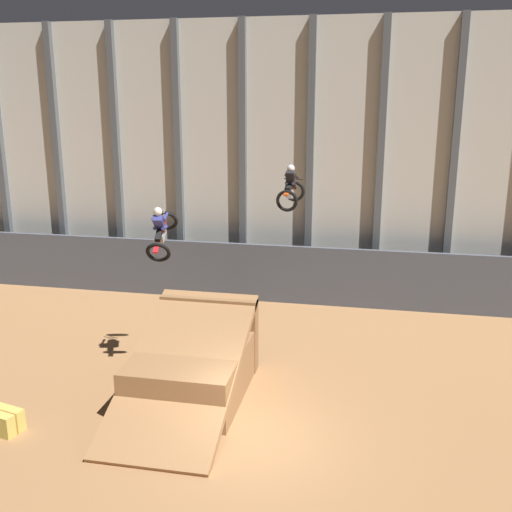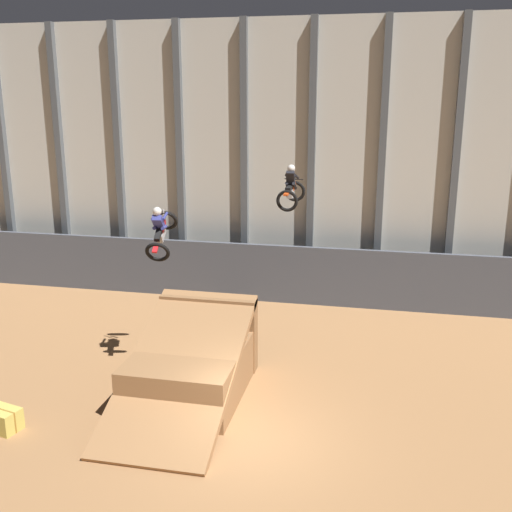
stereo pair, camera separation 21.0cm
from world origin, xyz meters
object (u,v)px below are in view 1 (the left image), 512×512
at_px(rider_bike_left_air, 161,231).
at_px(hay_bale_trackside, 3,421).
at_px(rider_bike_right_air, 291,189).
at_px(dirt_ramp, 194,364).

relative_size(rider_bike_left_air, hay_bale_trackside, 1.84).
bearing_deg(rider_bike_right_air, hay_bale_trackside, -124.74).
height_order(rider_bike_left_air, rider_bike_right_air, rider_bike_right_air).
bearing_deg(hay_bale_trackside, rider_bike_left_air, 58.44).
bearing_deg(rider_bike_left_air, dirt_ramp, -54.10).
bearing_deg(rider_bike_right_air, rider_bike_left_air, -130.54).
bearing_deg(rider_bike_left_air, rider_bike_right_air, 39.69).
xyz_separation_m(rider_bike_left_air, hay_bale_trackside, (-2.73, -4.45, -4.05)).
distance_m(rider_bike_left_air, hay_bale_trackside, 6.61).
distance_m(rider_bike_left_air, rider_bike_right_air, 4.98).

